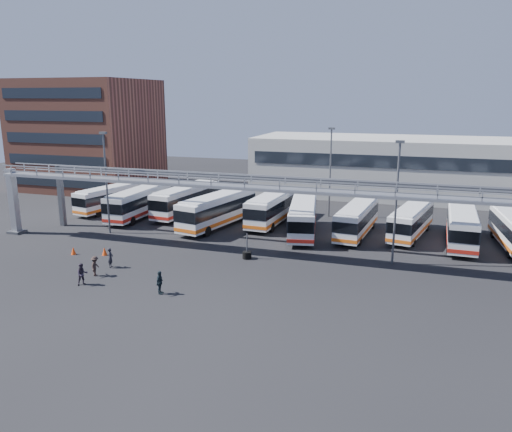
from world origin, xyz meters
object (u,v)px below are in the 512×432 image
(pedestrian_b, at_px, (82,274))
(bus_5, at_px, (303,217))
(light_pole_back, at_px, (330,167))
(tire_stack, at_px, (247,254))
(bus_0, at_px, (111,197))
(bus_4, at_px, (273,207))
(bus_6, at_px, (357,219))
(light_pole_left, at_px, (106,177))
(bus_1, at_px, (139,202))
(light_pole_mid, at_px, (397,196))
(bus_2, at_px, (186,199))
(bus_3, at_px, (218,209))
(bus_7, at_px, (411,220))
(cone_right, at_px, (73,251))
(pedestrian_c, at_px, (95,266))
(pedestrian_a, at_px, (110,258))
(cone_left, at_px, (105,251))
(bus_8, at_px, (462,226))
(pedestrian_d, at_px, (160,283))

(pedestrian_b, bearing_deg, bus_5, 5.32)
(light_pole_back, distance_m, tire_stack, 18.72)
(light_pole_back, xyz_separation_m, bus_0, (-25.59, -5.28, -4.05))
(bus_0, xyz_separation_m, bus_4, (20.32, 0.25, 0.17))
(bus_4, height_order, bus_6, bus_4)
(light_pole_left, xyz_separation_m, bus_1, (-0.58, 6.77, -3.88))
(light_pole_mid, xyz_separation_m, pedestrian_b, (-21.46, -12.09, -4.90))
(bus_0, bearing_deg, bus_4, 12.06)
(bus_2, height_order, bus_3, bus_3)
(bus_6, xyz_separation_m, bus_7, (5.17, 1.26, -0.04))
(bus_3, relative_size, cone_right, 17.22)
(bus_5, height_order, pedestrian_c, bus_5)
(bus_7, bearing_deg, bus_3, -161.63)
(bus_0, distance_m, pedestrian_a, 21.42)
(bus_0, distance_m, cone_left, 18.00)
(bus_0, relative_size, pedestrian_b, 6.20)
(light_pole_mid, distance_m, cone_left, 25.32)
(light_pole_left, bearing_deg, bus_4, 31.33)
(bus_5, height_order, tire_stack, bus_5)
(bus_1, bearing_deg, pedestrian_c, -69.50)
(light_pole_back, xyz_separation_m, bus_5, (-1.13, -8.47, -3.91))
(light_pole_left, distance_m, pedestrian_b, 15.43)
(bus_5, relative_size, pedestrian_b, 6.70)
(light_pole_back, bearing_deg, bus_3, -141.42)
(bus_6, bearing_deg, cone_right, -143.34)
(bus_7, height_order, cone_right, bus_7)
(light_pole_mid, xyz_separation_m, cone_right, (-26.86, -6.19, -5.38))
(bus_0, distance_m, bus_7, 34.80)
(bus_7, height_order, pedestrian_b, bus_7)
(bus_6, relative_size, cone_right, 15.21)
(bus_3, bearing_deg, cone_left, -103.47)
(light_pole_back, distance_m, pedestrian_c, 29.09)
(bus_0, relative_size, bus_7, 1.00)
(bus_0, xyz_separation_m, pedestrian_a, (11.86, -17.82, -0.85))
(bus_1, relative_size, pedestrian_a, 6.68)
(light_pole_left, relative_size, bus_2, 0.90)
(cone_right, bearing_deg, pedestrian_b, -47.49)
(bus_8, height_order, cone_left, bus_8)
(light_pole_mid, height_order, light_pole_back, same)
(bus_7, relative_size, tire_stack, 4.63)
(light_pole_back, relative_size, pedestrian_c, 6.45)
(bus_2, relative_size, pedestrian_b, 6.88)
(bus_2, bearing_deg, pedestrian_a, -76.95)
(tire_stack, bearing_deg, cone_right, -166.10)
(light_pole_left, distance_m, bus_3, 11.76)
(light_pole_back, bearing_deg, bus_4, -136.31)
(bus_4, bearing_deg, pedestrian_d, -91.55)
(bus_6, xyz_separation_m, cone_right, (-22.90, -14.01, -1.38))
(bus_8, bearing_deg, bus_5, -173.26)
(bus_1, relative_size, pedestrian_c, 6.96)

